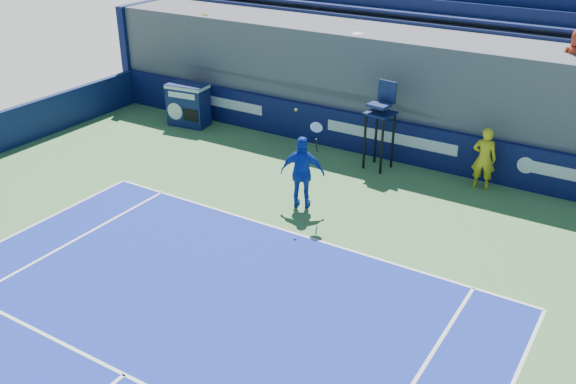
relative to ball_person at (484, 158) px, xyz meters
The scene contains 6 objects.
ball_person is the anchor object (origin of this frame).
back_hoarding 2.89m from the ball_person, 169.32° to the left, with size 20.40×0.21×1.20m.
match_clock 9.65m from the ball_person, behind, with size 1.40×0.87×1.40m.
umpire_chair 2.95m from the ball_person, behind, with size 0.79×0.79×2.48m.
tennis_player 4.85m from the ball_person, 135.24° to the right, with size 1.17×0.80×2.57m.
stadium_seating 3.96m from the ball_person, 137.65° to the left, with size 21.00×4.05×4.40m.
Camera 1 is at (6.59, 0.90, 7.33)m, focal length 40.00 mm.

